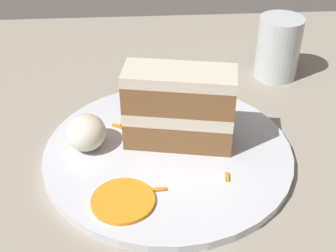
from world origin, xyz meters
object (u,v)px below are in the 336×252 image
(cake_slice, at_px, (179,108))
(plate, at_px, (168,153))
(drinking_glass, at_px, (278,51))
(orange_garnish, at_px, (123,201))
(cream_dollop, at_px, (86,132))

(cake_slice, bearing_deg, plate, 148.78)
(cake_slice, height_order, drinking_glass, cake_slice)
(orange_garnish, relative_size, drinking_glass, 0.72)
(cake_slice, xyz_separation_m, cream_dollop, (0.00, -0.11, -0.03))
(cream_dollop, xyz_separation_m, drinking_glass, (-0.18, 0.28, 0.01))
(plate, relative_size, drinking_glass, 3.18)
(plate, distance_m, cream_dollop, 0.10)
(cake_slice, relative_size, cream_dollop, 2.55)
(plate, relative_size, cream_dollop, 5.62)
(plate, bearing_deg, drinking_glass, 136.59)
(cake_slice, relative_size, orange_garnish, 2.01)
(plate, height_order, drinking_glass, drinking_glass)
(cake_slice, bearing_deg, drinking_glass, -33.04)
(orange_garnish, bearing_deg, cake_slice, 146.57)
(drinking_glass, bearing_deg, cream_dollop, -57.42)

